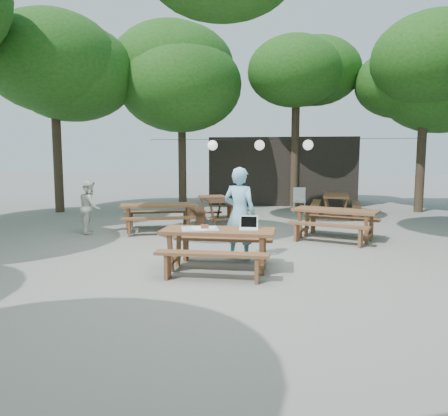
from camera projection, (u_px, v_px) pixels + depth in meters
name	position (u px, v px, depth m)	size (l,w,h in m)	color
ground	(247.00, 256.00, 8.99)	(80.00, 80.00, 0.00)	slate
pavilion	(283.00, 171.00, 19.05)	(6.00, 3.00, 2.80)	black
main_picnic_table	(218.00, 249.00, 7.80)	(2.00, 1.58, 0.75)	brown
picnic_table_nw	(158.00, 217.00, 11.86)	(2.29, 2.09, 0.75)	brown
picnic_table_ne	(335.00, 224.00, 10.69)	(2.33, 2.14, 0.75)	brown
picnic_table_far_w	(216.00, 209.00, 13.63)	(2.17, 2.35, 0.75)	brown
picnic_table_far_e	(336.00, 205.00, 14.78)	(1.76, 2.07, 0.75)	brown
woman	(240.00, 214.00, 8.61)	(0.67, 0.44, 1.83)	#80C8E9
second_person	(90.00, 207.00, 11.56)	(0.68, 0.53, 1.40)	white
plastic_chair	(299.00, 205.00, 15.78)	(0.44, 0.44, 0.90)	silver
laptop	(249.00, 226.00, 7.77)	(0.35, 0.28, 0.24)	white
tabletop_clutter	(201.00, 228.00, 7.81)	(0.78, 0.72, 0.08)	#3775BD
paper_lanterns	(260.00, 145.00, 14.62)	(9.00, 0.34, 0.38)	black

